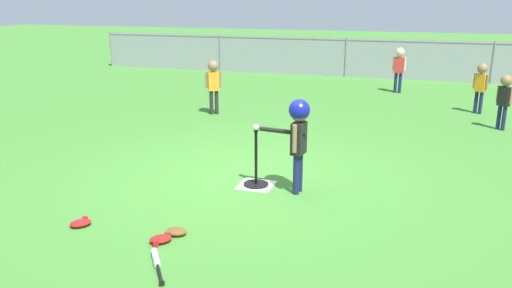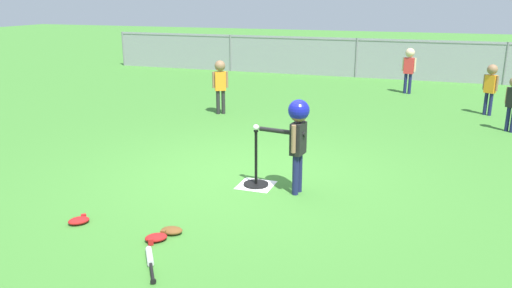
{
  "view_description": "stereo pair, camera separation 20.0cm",
  "coord_description": "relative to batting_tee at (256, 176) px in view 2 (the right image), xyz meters",
  "views": [
    {
      "loc": [
        2.1,
        -6.12,
        2.33
      ],
      "look_at": [
        0.23,
        -0.29,
        0.55
      ],
      "focal_mm": 35.77,
      "sensor_mm": 36.0,
      "label": 1
    },
    {
      "loc": [
        2.29,
        -6.05,
        2.33
      ],
      "look_at": [
        0.23,
        -0.29,
        0.55
      ],
      "focal_mm": 35.77,
      "sensor_mm": 36.0,
      "label": 2
    }
  ],
  "objects": [
    {
      "name": "batter_child",
      "position": [
        0.55,
        -0.08,
        0.71
      ],
      "size": [
        0.64,
        0.33,
        1.17
      ],
      "color": "#191E4C",
      "rests_on": "ground_plane"
    },
    {
      "name": "home_plate",
      "position": [
        -0.0,
        0.0,
        -0.12
      ],
      "size": [
        0.44,
        0.44,
        0.01
      ],
      "primitive_type": "cube",
      "color": "white",
      "rests_on": "ground_plane"
    },
    {
      "name": "glove_by_plate",
      "position": [
        -0.35,
        -1.59,
        -0.08
      ],
      "size": [
        0.25,
        0.21,
        0.07
      ],
      "color": "brown",
      "rests_on": "ground_plane"
    },
    {
      "name": "spare_bat_silver",
      "position": [
        -0.25,
        -2.18,
        -0.09
      ],
      "size": [
        0.39,
        0.52,
        0.06
      ],
      "color": "silver",
      "rests_on": "ground_plane"
    },
    {
      "name": "glove_tossed_aside",
      "position": [
        -0.41,
        -1.79,
        -0.08
      ],
      "size": [
        0.27,
        0.26,
        0.07
      ],
      "color": "#B21919",
      "rests_on": "ground_plane"
    },
    {
      "name": "fielder_near_right",
      "position": [
        1.39,
        7.26,
        0.6
      ],
      "size": [
        0.33,
        0.22,
        1.11
      ],
      "color": "#191E4C",
      "rests_on": "ground_plane"
    },
    {
      "name": "fielder_deep_left",
      "position": [
        3.08,
        5.33,
        0.54
      ],
      "size": [
        0.27,
        0.21,
        1.03
      ],
      "color": "#191E4C",
      "rests_on": "ground_plane"
    },
    {
      "name": "ground_plane",
      "position": [
        -0.23,
        0.29,
        -0.12
      ],
      "size": [
        60.0,
        60.0,
        0.0
      ],
      "primitive_type": "plane",
      "color": "#3D7A2D"
    },
    {
      "name": "fielder_deep_center",
      "position": [
        -2.06,
        3.63,
        0.58
      ],
      "size": [
        0.29,
        0.22,
        1.09
      ],
      "color": "#262626",
      "rests_on": "ground_plane"
    },
    {
      "name": "batting_tee",
      "position": [
        0.0,
        0.0,
        0.0
      ],
      "size": [
        0.32,
        0.32,
        0.73
      ],
      "color": "black",
      "rests_on": "ground_plane"
    },
    {
      "name": "baseball_on_tee",
      "position": [
        -0.0,
        0.0,
        0.65
      ],
      "size": [
        0.07,
        0.07,
        0.07
      ],
      "primitive_type": "sphere",
      "color": "white",
      "rests_on": "batting_tee"
    },
    {
      "name": "glove_near_bats",
      "position": [
        -1.39,
        -1.71,
        -0.08
      ],
      "size": [
        0.27,
        0.27,
        0.07
      ],
      "color": "#B21919",
      "rests_on": "ground_plane"
    },
    {
      "name": "outfield_fence",
      "position": [
        -0.23,
        9.46,
        0.5
      ],
      "size": [
        16.06,
        0.06,
        1.15
      ],
      "color": "slate",
      "rests_on": "ground_plane"
    }
  ]
}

